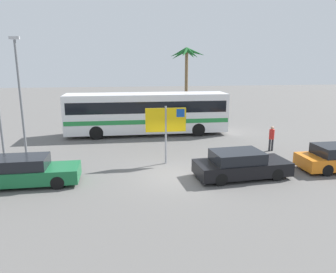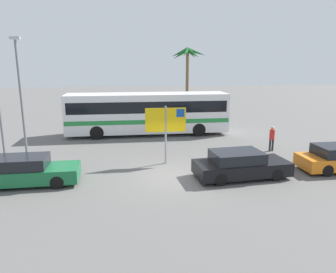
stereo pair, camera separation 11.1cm
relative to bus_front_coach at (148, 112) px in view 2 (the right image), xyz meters
name	(u,v)px [view 2 (the right image)]	position (x,y,z in m)	size (l,w,h in m)	color
ground	(178,176)	(0.84, -9.50, -1.78)	(120.00, 120.00, 0.00)	#605E5B
bus_front_coach	(148,112)	(0.00, 0.00, 0.00)	(12.21, 2.61, 3.17)	white
ferry_sign	(167,122)	(0.52, -7.43, 0.54)	(2.20, 0.11, 3.20)	gray
car_black	(240,165)	(3.78, -10.08, -1.15)	(4.69, 2.23, 1.32)	black
car_green	(25,171)	(-6.28, -9.67, -1.15)	(4.64, 1.81, 1.32)	#196638
pedestrian_crossing_lot	(272,137)	(7.41, -5.79, -0.86)	(0.32, 0.32, 1.59)	#2D2D33
lamp_post_left_side	(20,92)	(-7.76, -4.42, 2.00)	(0.56, 0.20, 6.91)	slate
palm_tree_seaside	(187,60)	(4.71, 8.61, 3.96)	(3.63, 3.60, 6.96)	brown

